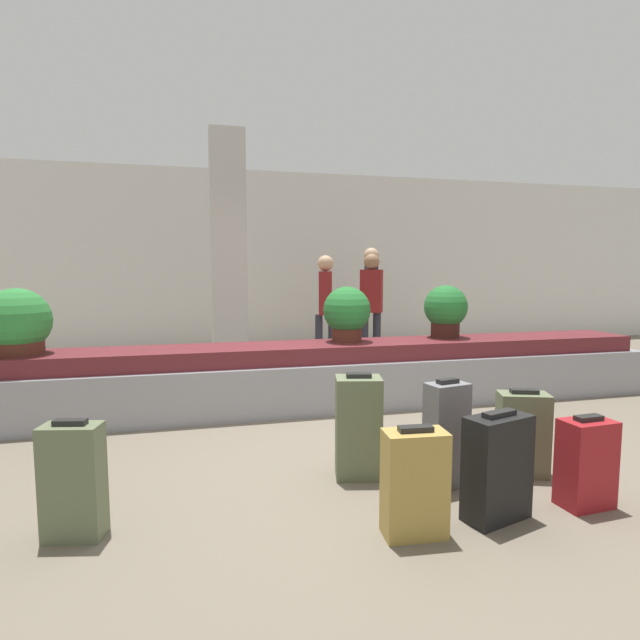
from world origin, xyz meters
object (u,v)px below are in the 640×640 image
suitcase_5 (586,463)px  potted_plant_2 (17,323)px  suitcase_2 (73,481)px  potted_plant_0 (446,310)px  suitcase_1 (415,483)px  suitcase_4 (358,427)px  suitcase_6 (446,435)px  traveler_1 (371,290)px  traveler_2 (325,301)px  traveler_0 (371,299)px  pillar (228,258)px  suitcase_0 (497,467)px  suitcase_3 (522,434)px  potted_plant_1 (347,313)px

suitcase_5 → potted_plant_2: (-3.91, 2.60, 0.69)m
suitcase_2 → potted_plant_0: 4.23m
suitcase_1 → suitcase_2: suitcase_2 is taller
suitcase_4 → suitcase_2: bearing=-154.2°
suitcase_6 → traveler_1: traveler_1 is taller
suitcase_6 → traveler_2: (0.24, 4.13, 0.64)m
suitcase_1 → traveler_0: traveler_0 is taller
pillar → traveler_1: bearing=29.6°
suitcase_6 → traveler_0: bearing=65.8°
suitcase_0 → suitcase_3: 0.75m
suitcase_4 → traveler_1: size_ratio=0.41×
suitcase_1 → potted_plant_2: bearing=140.6°
suitcase_5 → traveler_0: bearing=83.2°
traveler_0 → traveler_2: 0.72m
pillar → suitcase_6: (1.19, -3.62, -1.24)m
suitcase_6 → traveler_0: (0.96, 4.16, 0.66)m
suitcase_0 → suitcase_6: 0.48m
potted_plant_1 → traveler_2: (0.26, 1.93, 0.00)m
pillar → suitcase_3: 4.21m
potted_plant_2 → suitcase_6: bearing=-33.7°
suitcase_0 → traveler_2: bearing=71.9°
potted_plant_0 → traveler_2: 2.11m
suitcase_3 → suitcase_5: 0.52m
pillar → suitcase_2: 4.08m
potted_plant_0 → traveler_2: traveler_2 is taller
suitcase_1 → suitcase_4: size_ratio=0.83×
suitcase_1 → traveler_1: bearing=77.5°
suitcase_4 → potted_plant_0: bearing=61.7°
suitcase_5 → traveler_1: 5.56m
potted_plant_1 → potted_plant_2: bearing=-178.7°
potted_plant_0 → potted_plant_2: bearing=-178.5°
suitcase_0 → traveler_2: (0.16, 4.61, 0.68)m
pillar → suitcase_3: (1.81, -3.57, -1.30)m
pillar → traveler_2: (1.43, 0.51, -0.61)m
suitcase_4 → potted_plant_1: bearing=88.2°
potted_plant_2 → suitcase_3: bearing=-28.7°
suitcase_3 → potted_plant_2: (-3.83, 2.09, 0.67)m
suitcase_0 → traveler_1: 5.66m
suitcase_2 → potted_plant_1: (2.25, 2.31, 0.67)m
pillar → potted_plant_1: 1.93m
traveler_2 → suitcase_6: bearing=13.9°
suitcase_4 → suitcase_5: bearing=-19.5°
suitcase_4 → traveler_2: traveler_2 is taller
suitcase_0 → suitcase_3: (0.54, 0.52, -0.01)m
potted_plant_2 → potted_plant_1: bearing=1.3°
suitcase_4 → suitcase_6: suitcase_4 is taller
suitcase_1 → potted_plant_1: (0.45, 2.73, 0.69)m
suitcase_2 → potted_plant_2: potted_plant_2 is taller
suitcase_2 → suitcase_3: (2.90, 0.15, -0.02)m
potted_plant_0 → traveler_0: size_ratio=0.36×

